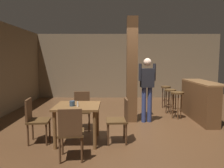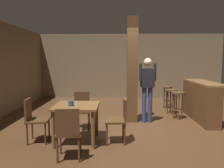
# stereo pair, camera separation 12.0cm
# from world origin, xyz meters

# --- Properties ---
(ground_plane) EXTENTS (10.80, 10.80, 0.00)m
(ground_plane) POSITION_xyz_m (0.00, 0.00, 0.00)
(ground_plane) COLOR #4C301C
(wall_back) EXTENTS (8.00, 0.10, 2.80)m
(wall_back) POSITION_xyz_m (0.00, 4.50, 1.40)
(wall_back) COLOR #756047
(wall_back) RESTS_ON ground_plane
(pillar) EXTENTS (0.28, 0.28, 2.80)m
(pillar) POSITION_xyz_m (-0.17, 0.67, 1.40)
(pillar) COLOR brown
(pillar) RESTS_ON ground_plane
(dining_table) EXTENTS (0.89, 0.89, 0.77)m
(dining_table) POSITION_xyz_m (-1.40, -0.86, 0.63)
(dining_table) COLOR brown
(dining_table) RESTS_ON ground_plane
(chair_east) EXTENTS (0.44, 0.44, 0.89)m
(chair_east) POSITION_xyz_m (-0.54, -0.88, 0.51)
(chair_east) COLOR #4C3319
(chair_east) RESTS_ON ground_plane
(chair_south) EXTENTS (0.46, 0.46, 0.89)m
(chair_south) POSITION_xyz_m (-1.38, -1.70, 0.51)
(chair_south) COLOR #4C3319
(chair_south) RESTS_ON ground_plane
(chair_north) EXTENTS (0.45, 0.45, 0.89)m
(chair_north) POSITION_xyz_m (-1.44, 0.00, 0.51)
(chair_north) COLOR #4C3319
(chair_north) RESTS_ON ground_plane
(chair_west) EXTENTS (0.46, 0.46, 0.89)m
(chair_west) POSITION_xyz_m (-2.26, -0.91, 0.51)
(chair_west) COLOR #4C3319
(chair_west) RESTS_ON ground_plane
(napkin_cup) EXTENTS (0.11, 0.11, 0.10)m
(napkin_cup) POSITION_xyz_m (-1.49, -0.96, 0.82)
(napkin_cup) COLOR #33475B
(napkin_cup) RESTS_ON dining_table
(salt_shaker) EXTENTS (0.03, 0.03, 0.10)m
(salt_shaker) POSITION_xyz_m (-1.38, -1.00, 0.81)
(salt_shaker) COLOR silver
(salt_shaker) RESTS_ON dining_table
(standing_person) EXTENTS (0.47, 0.25, 1.72)m
(standing_person) POSITION_xyz_m (0.23, 0.58, 1.00)
(standing_person) COLOR black
(standing_person) RESTS_ON ground_plane
(bar_counter) EXTENTS (0.56, 1.92, 1.07)m
(bar_counter) POSITION_xyz_m (1.74, 0.85, 0.55)
(bar_counter) COLOR brown
(bar_counter) RESTS_ON ground_plane
(bar_stool_near) EXTENTS (0.37, 0.37, 0.77)m
(bar_stool_near) POSITION_xyz_m (1.14, 0.93, 0.58)
(bar_stool_near) COLOR #4C3319
(bar_stool_near) RESTS_ON ground_plane
(bar_stool_mid) EXTENTS (0.35, 0.35, 0.76)m
(bar_stool_mid) POSITION_xyz_m (1.11, 1.52, 0.57)
(bar_stool_mid) COLOR #4C3319
(bar_stool_mid) RESTS_ON ground_plane
(bar_stool_far) EXTENTS (0.33, 0.33, 0.76)m
(bar_stool_far) POSITION_xyz_m (1.17, 2.35, 0.56)
(bar_stool_far) COLOR #4C3319
(bar_stool_far) RESTS_ON ground_plane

